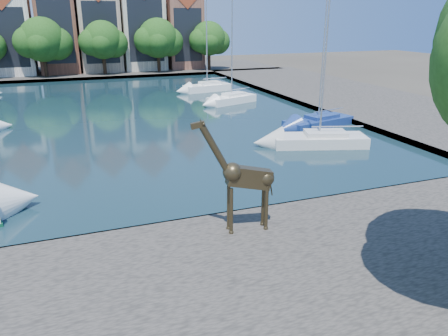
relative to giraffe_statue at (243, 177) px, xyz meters
The scene contains 19 objects.
ground 3.79m from the giraffe_statue, 136.31° to the left, with size 160.00×160.00×0.00m, color #38332B.
water_basin 26.03m from the giraffe_statue, 94.22° to the left, with size 38.00×50.00×0.08m, color black.
near_quay 6.05m from the giraffe_statue, 110.16° to the right, with size 50.00×14.00×0.50m, color #4B4641.
far_quay 57.90m from the giraffe_statue, 91.89° to the left, with size 60.00×16.00×0.50m, color #4B4641.
right_quay 34.73m from the giraffe_statue, 48.18° to the left, with size 14.00×52.00×0.50m, color #4B4641.
townhouse_west_inner 59.30m from the giraffe_statue, 102.11° to the left, with size 6.43×9.18×15.15m.
townhouse_center 58.38m from the giraffe_statue, 95.83° to the left, with size 5.44×9.18×16.93m.
townhouse_east_inner 58.02m from the giraffe_statue, 89.90° to the left, with size 5.94×9.18×15.79m.
townhouse_east_mid 58.43m from the giraffe_statue, 83.49° to the left, with size 6.43×9.18×16.65m.
townhouse_east_end 59.43m from the giraffe_statue, 77.23° to the left, with size 5.44×9.18×14.43m.
far_tree_mid_west 52.95m from the giraffe_statue, 98.47° to the left, with size 7.80×6.00×8.00m.
far_tree_mid_east 52.37m from the giraffe_statue, 89.79° to the left, with size 7.02×5.40×7.52m.
far_tree_east 53.01m from the giraffe_statue, 81.09° to the left, with size 7.54×5.80×7.84m.
far_tree_far_east 54.81m from the giraffe_statue, 72.80° to the left, with size 6.76×5.20×7.36m.
giraffe_statue is the anchor object (origin of this frame).
sailboat_right_a 14.69m from the giraffe_statue, 46.03° to the left, with size 6.71×4.01×11.68m.
sailboat_right_b 20.34m from the giraffe_statue, 49.64° to the left, with size 6.38×3.52×10.56m.
sailboat_right_c 28.97m from the giraffe_statue, 69.55° to the left, with size 5.60×3.56×10.85m.
sailboat_right_d 36.56m from the giraffe_statue, 73.94° to the left, with size 5.83×2.81×11.16m.
Camera 1 is at (-4.21, -16.22, 8.56)m, focal length 35.00 mm.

